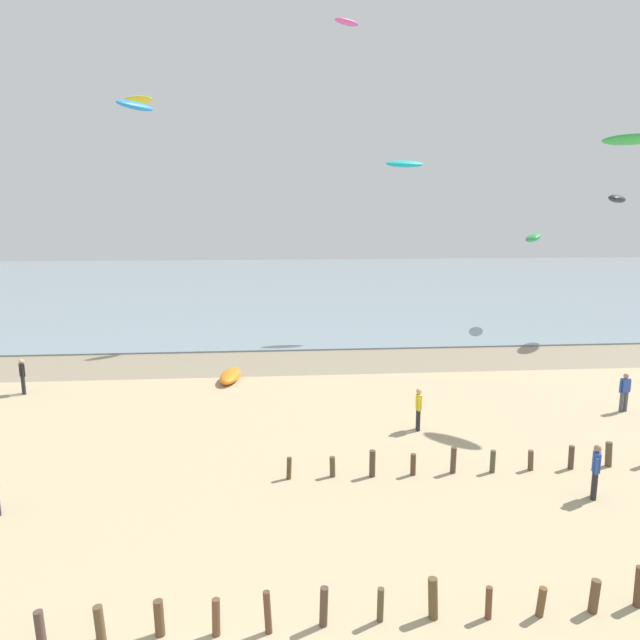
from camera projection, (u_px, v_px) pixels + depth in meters
The scene contains 16 objects.
wet_sand_strip at pixel (250, 363), 32.90m from camera, with size 120.00×5.48×0.01m, color gray.
sea at pixel (261, 283), 69.85m from camera, with size 160.00×70.00×0.10m, color gray.
groyne_near at pixel (504, 599), 12.23m from camera, with size 18.75×0.37×0.95m.
groyne_mid at pixel (575, 457), 19.32m from camera, with size 19.21×0.37×0.92m.
person_mid_beach at pixel (596, 470), 17.21m from camera, with size 0.36×0.51×1.71m.
person_by_waterline at pixel (418, 408), 22.66m from camera, with size 0.28×0.56×1.71m.
person_left_flank at pixel (625, 391), 24.79m from camera, with size 0.56×0.27×1.71m.
person_right_flank at pixel (22, 375), 27.20m from camera, with size 0.37×0.51×1.71m.
grounded_kite at pixel (230, 376), 29.45m from camera, with size 2.64×0.95×0.53m, color orange.
kite_aloft_0 at pixel (617, 199), 38.23m from camera, with size 3.22×1.03×0.51m, color black.
kite_aloft_2 at pixel (347, 22), 38.35m from camera, with size 2.09×0.67×0.33m, color #E54C99.
kite_aloft_3 at pixel (405, 164), 38.90m from camera, with size 2.69×0.86×0.43m, color #19B2B7.
kite_aloft_4 at pixel (135, 106), 39.93m from camera, with size 3.21×1.03×0.51m, color #2384D1.
kite_aloft_5 at pixel (632, 139), 24.03m from camera, with size 2.40×0.77×0.38m, color green.
kite_aloft_7 at pixel (533, 238), 42.58m from camera, with size 3.48×1.11×0.56m, color green.
kite_aloft_8 at pixel (138, 100), 48.26m from camera, with size 3.09×0.99×0.49m, color yellow.
Camera 1 is at (1.36, -7.71, 8.52)m, focal length 32.15 mm.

